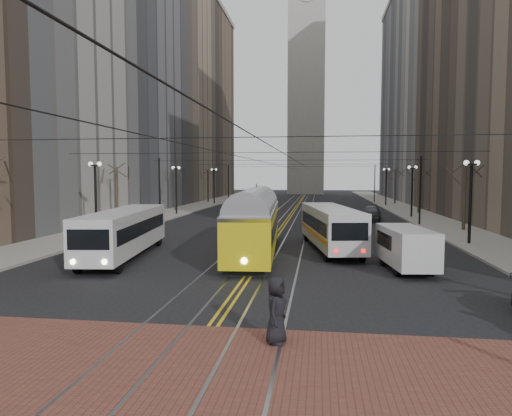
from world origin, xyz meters
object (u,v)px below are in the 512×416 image
(streetcar, at_px, (255,229))
(sedan_grey, at_px, (371,213))
(pedestrian_a, at_px, (276,310))
(transit_bus, at_px, (125,234))
(cargo_van, at_px, (406,250))
(clock_tower, at_px, (307,50))
(rear_bus, at_px, (330,229))

(streetcar, bearing_deg, sedan_grey, 63.14)
(sedan_grey, distance_m, pedestrian_a, 37.04)
(transit_bus, distance_m, streetcar, 7.75)
(cargo_van, distance_m, pedestrian_a, 12.23)
(clock_tower, relative_size, sedan_grey, 13.72)
(clock_tower, height_order, rear_bus, clock_tower)
(transit_bus, relative_size, pedestrian_a, 5.73)
(clock_tower, xyz_separation_m, rear_bus, (4.12, -87.21, -34.58))
(rear_bus, xyz_separation_m, sedan_grey, (4.76, 19.47, -0.57))
(rear_bus, bearing_deg, cargo_van, -68.75)
(streetcar, relative_size, pedestrian_a, 6.86)
(clock_tower, distance_m, cargo_van, 99.89)
(transit_bus, height_order, sedan_grey, transit_bus)
(transit_bus, bearing_deg, rear_bus, 13.27)
(sedan_grey, relative_size, pedestrian_a, 2.47)
(rear_bus, bearing_deg, transit_bus, -169.45)
(sedan_grey, bearing_deg, cargo_van, -83.33)
(rear_bus, height_order, cargo_van, rear_bus)
(sedan_grey, bearing_deg, rear_bus, -94.59)
(clock_tower, distance_m, rear_bus, 93.90)
(clock_tower, relative_size, streetcar, 4.94)
(clock_tower, xyz_separation_m, sedan_grey, (8.88, -67.73, -35.14))
(streetcar, xyz_separation_m, cargo_van, (8.27, -3.56, -0.48))
(rear_bus, bearing_deg, pedestrian_a, -106.30)
(clock_tower, distance_m, sedan_grey, 76.82)
(transit_bus, height_order, rear_bus, transit_bus)
(clock_tower, bearing_deg, rear_bus, -87.30)
(sedan_grey, bearing_deg, clock_tower, 106.63)
(rear_bus, bearing_deg, clock_tower, 82.98)
(transit_bus, height_order, pedestrian_a, transit_bus)
(cargo_van, bearing_deg, clock_tower, 87.79)
(clock_tower, xyz_separation_m, streetcar, (-0.50, -89.73, -34.39))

